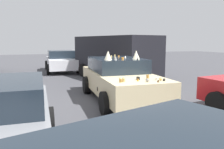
% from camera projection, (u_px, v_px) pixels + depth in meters
% --- Properties ---
extents(ground_plane, '(60.00, 60.00, 0.00)m').
position_uv_depth(ground_plane, '(120.00, 100.00, 7.78)').
color(ground_plane, '#47474C').
extents(art_car_decorated, '(4.59, 2.30, 1.69)m').
position_uv_depth(art_car_decorated, '(119.00, 79.00, 7.75)').
color(art_car_decorated, beige).
rests_on(art_car_decorated, ground).
extents(parked_van_near_left, '(5.61, 3.24, 2.25)m').
position_uv_depth(parked_van_near_left, '(114.00, 55.00, 12.17)').
color(parked_van_near_left, black).
rests_on(parked_van_near_left, ground).
extents(parked_sedan_row_back_center, '(4.27, 2.24, 1.38)m').
position_uv_depth(parked_sedan_row_back_center, '(61.00, 61.00, 15.18)').
color(parked_sedan_row_back_center, white).
rests_on(parked_sedan_row_back_center, ground).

